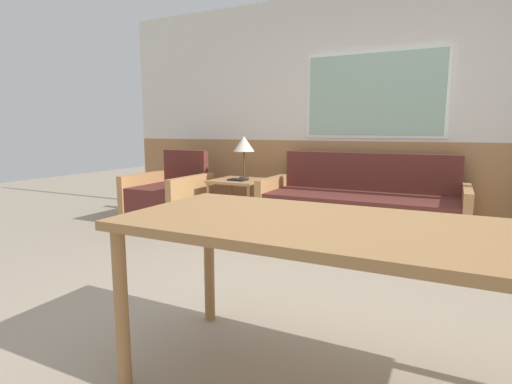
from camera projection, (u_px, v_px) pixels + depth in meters
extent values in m
plane|color=gray|center=(315.00, 321.00, 2.38)|extent=(16.00, 16.00, 0.00)
cube|color=#AD7A4C|center=(387.00, 185.00, 4.63)|extent=(7.20, 0.06, 1.00)
cube|color=silver|center=(393.00, 64.00, 4.42)|extent=(7.20, 0.06, 1.70)
cube|color=white|center=(374.00, 94.00, 4.52)|extent=(1.59, 0.01, 0.99)
cube|color=#99BCA8|center=(374.00, 94.00, 4.52)|extent=(1.51, 0.02, 0.91)
cube|color=#B27F4C|center=(358.00, 233.00, 4.28)|extent=(2.09, 0.83, 0.06)
cube|color=#5B2823|center=(359.00, 213.00, 4.22)|extent=(1.93, 0.75, 0.39)
cube|color=#5B2823|center=(367.00, 172.00, 4.50)|extent=(1.93, 0.10, 0.42)
cube|color=#B27F4C|center=(273.00, 202.00, 4.67)|extent=(0.08, 0.83, 0.59)
cube|color=#B27F4C|center=(466.00, 218.00, 3.80)|extent=(0.08, 0.83, 0.59)
cube|color=#B27F4C|center=(168.00, 219.00, 4.97)|extent=(0.80, 0.87, 0.06)
cube|color=#5B2823|center=(167.00, 201.00, 4.92)|extent=(0.64, 0.79, 0.39)
cube|color=#5B2823|center=(186.00, 166.00, 5.22)|extent=(0.64, 0.10, 0.42)
cube|color=#B27F4C|center=(145.00, 196.00, 5.09)|extent=(0.08, 0.87, 0.59)
cube|color=#B27F4C|center=(192.00, 200.00, 4.77)|extent=(0.08, 0.87, 0.59)
cube|color=#B27F4C|center=(239.00, 181.00, 4.79)|extent=(0.60, 0.60, 0.03)
cylinder|color=#B27F4C|center=(208.00, 205.00, 4.71)|extent=(0.04, 0.04, 0.51)
cylinder|color=#B27F4C|center=(249.00, 209.00, 4.47)|extent=(0.04, 0.04, 0.51)
cylinder|color=#B27F4C|center=(231.00, 198.00, 5.19)|extent=(0.04, 0.04, 0.51)
cylinder|color=#B27F4C|center=(269.00, 201.00, 4.95)|extent=(0.04, 0.04, 0.51)
cylinder|color=#4C3823|center=(244.00, 178.00, 4.87)|extent=(0.12, 0.12, 0.02)
cylinder|color=#4C3823|center=(244.00, 164.00, 4.85)|extent=(0.02, 0.02, 0.31)
cone|color=beige|center=(244.00, 144.00, 4.81)|extent=(0.26, 0.26, 0.19)
cube|color=black|center=(238.00, 180.00, 4.68)|extent=(0.21, 0.16, 0.02)
cube|color=#9E7042|center=(374.00, 232.00, 1.55)|extent=(2.10, 0.82, 0.04)
cylinder|color=#9E7042|center=(121.00, 309.00, 1.73)|extent=(0.06, 0.06, 0.72)
cylinder|color=#9E7042|center=(209.00, 262.00, 2.35)|extent=(0.06, 0.06, 0.72)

